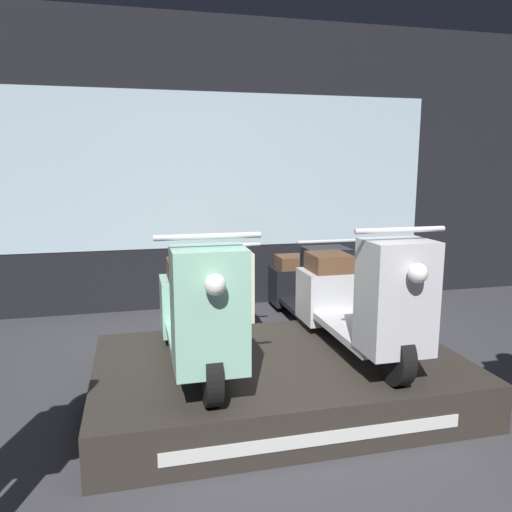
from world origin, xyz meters
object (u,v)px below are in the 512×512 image
Objects in this scene: scooter_display_right at (358,300)px; scooter_backrow_0 at (219,293)px; scooter_backrow_1 at (307,287)px; scooter_display_left at (198,310)px.

scooter_backrow_0 is (-0.71, 1.61, -0.31)m from scooter_display_right.
scooter_backrow_1 is (0.91, 0.00, 0.00)m from scooter_backrow_0.
scooter_backrow_0 is at bearing 113.77° from scooter_display_right.
scooter_display_right reaches higher than scooter_backrow_1.
scooter_backrow_1 is at bearing 82.93° from scooter_display_right.
scooter_backrow_0 is at bearing 180.00° from scooter_backrow_1.
scooter_backrow_0 is (0.40, 1.61, -0.31)m from scooter_display_left.
scooter_backrow_0 is at bearing 75.88° from scooter_display_left.
scooter_display_left is at bearing -129.21° from scooter_backrow_1.
scooter_display_right is at bearing 0.00° from scooter_display_left.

